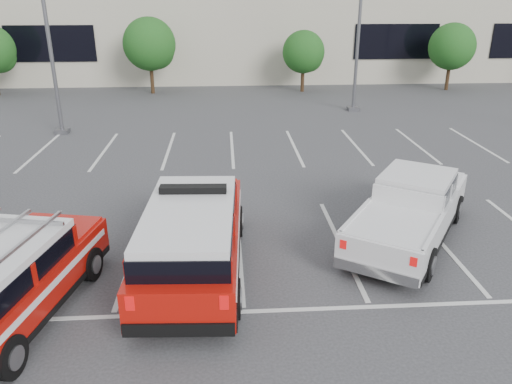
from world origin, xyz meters
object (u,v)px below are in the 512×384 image
(convention_building, at_px, (228,12))
(white_pickup, at_px, (409,215))
(tree_mid_right, at_px, (305,53))
(tree_right, at_px, (453,48))
(fire_chief_suv, at_px, (193,242))
(tree_mid_left, at_px, (151,46))
(light_pole_left, at_px, (46,18))
(light_pole_mid, at_px, (360,14))
(ladder_suv, at_px, (7,286))

(convention_building, xyz_separation_m, white_pickup, (4.38, -31.65, -4.02))
(tree_mid_right, distance_m, white_pickup, 21.92)
(tree_right, height_order, fire_chief_suv, tree_right)
(convention_building, distance_m, tree_mid_left, 11.19)
(tree_mid_left, relative_size, light_pole_left, 0.47)
(tree_mid_right, relative_size, tree_right, 0.90)
(tree_right, height_order, light_pole_mid, light_pole_mid)
(convention_building, bearing_deg, tree_right, -33.37)
(tree_mid_right, height_order, light_pole_mid, light_pole_mid)
(convention_building, relative_size, tree_mid_right, 15.04)
(ladder_suv, bearing_deg, tree_mid_right, 79.98)
(tree_mid_left, distance_m, tree_mid_right, 10.01)
(tree_right, height_order, light_pole_left, light_pole_left)
(light_pole_mid, distance_m, white_pickup, 16.59)
(tree_mid_left, bearing_deg, convention_building, 62.60)
(fire_chief_suv, bearing_deg, tree_mid_left, 102.10)
(light_pole_mid, bearing_deg, tree_right, 36.77)
(white_pickup, bearing_deg, tree_mid_right, 122.24)
(convention_building, bearing_deg, white_pickup, -82.12)
(light_pole_mid, bearing_deg, tree_mid_right, 107.52)
(tree_mid_left, height_order, ladder_suv, tree_mid_left)
(convention_building, bearing_deg, fire_chief_suv, -92.20)
(ladder_suv, bearing_deg, tree_mid_left, 101.97)
(light_pole_mid, bearing_deg, tree_mid_left, 153.08)
(light_pole_mid, relative_size, white_pickup, 1.76)
(convention_building, height_order, fire_chief_suv, convention_building)
(tree_mid_right, bearing_deg, light_pole_left, -142.50)
(tree_right, bearing_deg, light_pole_mid, -143.23)
(tree_mid_right, height_order, fire_chief_suv, tree_mid_right)
(light_pole_left, relative_size, white_pickup, 1.76)
(tree_mid_right, distance_m, light_pole_left, 16.72)
(tree_right, bearing_deg, ladder_suv, -128.52)
(light_pole_mid, bearing_deg, ladder_suv, -121.87)
(tree_mid_left, height_order, light_pole_left, light_pole_left)
(white_pickup, xyz_separation_m, ladder_suv, (-9.25, -3.02, 0.09))
(tree_mid_right, bearing_deg, ladder_suv, -111.49)
(white_pickup, bearing_deg, fire_chief_suv, -132.29)
(tree_right, distance_m, light_pole_mid, 10.38)
(light_pole_left, relative_size, light_pole_mid, 1.00)
(fire_chief_suv, height_order, ladder_suv, fire_chief_suv)
(fire_chief_suv, distance_m, white_pickup, 5.83)
(tree_mid_left, bearing_deg, white_pickup, -66.55)
(convention_building, bearing_deg, light_pole_mid, -66.74)
(ladder_suv, bearing_deg, light_pole_left, 114.06)
(tree_mid_left, xyz_separation_m, ladder_suv, (0.22, -24.85, -2.25))
(tree_mid_left, bearing_deg, light_pole_left, -107.10)
(tree_mid_left, bearing_deg, light_pole_mid, -26.92)
(light_pole_mid, distance_m, fire_chief_suv, 19.51)
(light_pole_left, distance_m, white_pickup, 17.80)
(tree_mid_left, bearing_deg, fire_chief_suv, -80.68)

